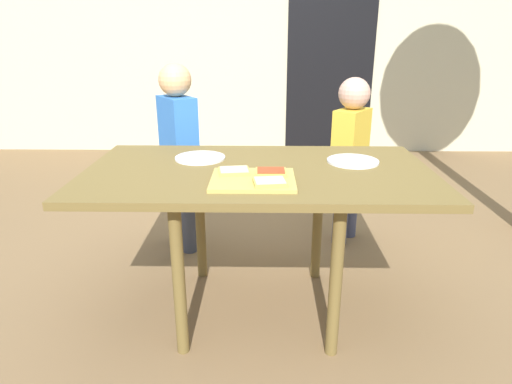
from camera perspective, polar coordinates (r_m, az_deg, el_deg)
name	(u,v)px	position (r m, az deg, el deg)	size (l,w,h in m)	color
ground_plane	(258,308)	(2.18, 0.25, -14.76)	(16.00, 16.00, 0.00)	brown
house_wall_back	(262,9)	(4.90, 0.77, 22.62)	(8.00, 0.20, 2.94)	beige
house_door	(331,57)	(4.84, 9.63, 16.81)	(0.90, 0.02, 2.00)	black
dining_table	(258,184)	(1.90, 0.27, 1.06)	(1.47, 0.81, 0.70)	brown
cutting_board	(253,180)	(1.71, -0.40, 1.57)	(0.33, 0.28, 0.01)	tan
pizza_slice_far_right	(271,172)	(1.76, 1.94, 2.59)	(0.12, 0.10, 0.02)	gold
pizza_slice_near_right	(270,182)	(1.64, 1.80, 1.31)	(0.13, 0.11, 0.02)	gold
pizza_slice_far_left	(234,171)	(1.77, -2.85, 2.73)	(0.13, 0.11, 0.02)	gold
plate_white_left	(200,158)	(2.04, -7.23, 4.41)	(0.23, 0.23, 0.01)	silver
plate_white_right	(353,161)	(2.02, 12.41, 3.92)	(0.23, 0.23, 0.01)	silver
child_left	(179,146)	(2.56, -9.92, 5.87)	(0.25, 0.28, 1.09)	#3E4451
child_right	(350,150)	(2.69, 12.07, 5.37)	(0.25, 0.28, 1.01)	#45485D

